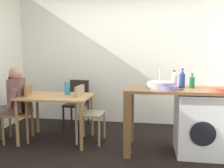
# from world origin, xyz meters

# --- Properties ---
(ground_plane) EXTENTS (5.46, 5.46, 0.00)m
(ground_plane) POSITION_xyz_m (0.00, 0.00, 0.00)
(ground_plane) COLOR black
(wall_back) EXTENTS (4.60, 0.10, 2.70)m
(wall_back) POSITION_xyz_m (0.00, 1.75, 1.35)
(wall_back) COLOR silver
(wall_back) RESTS_ON ground_plane
(dining_table) EXTENTS (1.10, 0.76, 0.74)m
(dining_table) POSITION_xyz_m (-0.86, 0.50, 0.64)
(dining_table) COLOR tan
(dining_table) RESTS_ON ground_plane
(chair_person_seat) EXTENTS (0.50, 0.50, 0.90)m
(chair_person_seat) POSITION_xyz_m (-1.41, 0.42, 0.51)
(chair_person_seat) COLOR olive
(chair_person_seat) RESTS_ON ground_plane
(chair_opposite) EXTENTS (0.41, 0.41, 0.90)m
(chair_opposite) POSITION_xyz_m (-0.39, 0.55, 0.51)
(chair_opposite) COLOR gray
(chair_opposite) RESTS_ON ground_plane
(chair_spare_by_wall) EXTENTS (0.43, 0.43, 0.90)m
(chair_spare_by_wall) POSITION_xyz_m (-0.75, 1.27, 0.51)
(chair_spare_by_wall) COLOR black
(chair_spare_by_wall) RESTS_ON ground_plane
(seated_person) EXTENTS (0.55, 0.54, 1.20)m
(seated_person) POSITION_xyz_m (-1.56, 0.37, 0.67)
(seated_person) COLOR #595651
(seated_person) RESTS_ON ground_plane
(kitchen_counter) EXTENTS (1.50, 0.68, 0.92)m
(kitchen_counter) POSITION_xyz_m (0.81, 0.33, 0.76)
(kitchen_counter) COLOR brown
(kitchen_counter) RESTS_ON ground_plane
(washing_machine) EXTENTS (0.60, 0.61, 0.86)m
(washing_machine) POSITION_xyz_m (1.28, 0.32, 0.43)
(washing_machine) COLOR silver
(washing_machine) RESTS_ON ground_plane
(sink_basin) EXTENTS (0.38, 0.38, 0.09)m
(sink_basin) POSITION_xyz_m (0.76, 0.33, 0.97)
(sink_basin) COLOR #9EA0A5
(sink_basin) RESTS_ON kitchen_counter
(tap) EXTENTS (0.02, 0.02, 0.28)m
(tap) POSITION_xyz_m (0.76, 0.51, 1.06)
(tap) COLOR #B2B2B7
(tap) RESTS_ON kitchen_counter
(bottle_tall_green) EXTENTS (0.08, 0.08, 0.25)m
(bottle_tall_green) POSITION_xyz_m (0.95, 0.45, 1.03)
(bottle_tall_green) COLOR silver
(bottle_tall_green) RESTS_ON kitchen_counter
(bottle_squat_brown) EXTENTS (0.08, 0.08, 0.27)m
(bottle_squat_brown) POSITION_xyz_m (1.06, 0.43, 1.04)
(bottle_squat_brown) COLOR navy
(bottle_squat_brown) RESTS_ON kitchen_counter
(bottle_clear_small) EXTENTS (0.07, 0.07, 0.21)m
(bottle_clear_small) POSITION_xyz_m (1.19, 0.39, 1.01)
(bottle_clear_small) COLOR #19592D
(bottle_clear_small) RESTS_ON kitchen_counter
(mixing_bowl) EXTENTS (0.21, 0.21, 0.06)m
(mixing_bowl) POSITION_xyz_m (0.86, 0.13, 0.95)
(mixing_bowl) COLOR slate
(mixing_bowl) RESTS_ON kitchen_counter
(colander) EXTENTS (0.20, 0.20, 0.06)m
(colander) POSITION_xyz_m (1.47, 0.11, 0.95)
(colander) COLOR #D84C38
(colander) RESTS_ON kitchen_counter
(vase) EXTENTS (0.09, 0.09, 0.21)m
(vase) POSITION_xyz_m (-0.71, 0.60, 0.85)
(vase) COLOR teal
(vase) RESTS_ON dining_table
(scissors) EXTENTS (0.15, 0.06, 0.01)m
(scissors) POSITION_xyz_m (0.97, 0.23, 0.92)
(scissors) COLOR #B2B2B7
(scissors) RESTS_ON kitchen_counter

